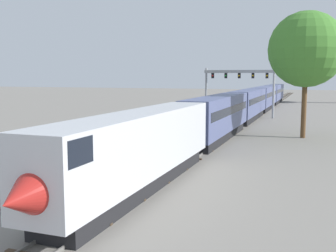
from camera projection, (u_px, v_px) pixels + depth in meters
name	position (u px, v px, depth m)	size (l,w,h in m)	color
ground_plane	(75.00, 205.00, 21.99)	(400.00, 400.00, 0.00)	gray
track_main	(259.00, 113.00, 77.23)	(2.60, 200.00, 0.16)	slate
track_near	(204.00, 123.00, 60.46)	(2.60, 160.00, 0.16)	slate
passenger_train	(249.00, 103.00, 65.09)	(3.04, 107.22, 4.80)	silver
signal_gantry	(239.00, 81.00, 68.43)	(12.10, 0.49, 8.37)	#999BA0
trackside_tree_left	(306.00, 50.00, 44.84)	(8.43, 8.43, 14.16)	brown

